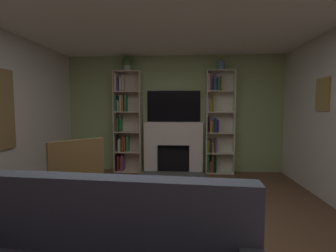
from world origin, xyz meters
TOP-DOWN VIEW (x-y plane):
  - ground_plane at (0.00, 0.00)m, footprint 6.67×6.67m
  - wall_back_accent at (0.00, 2.81)m, footprint 4.79×0.06m
  - fireplace at (0.00, 2.66)m, footprint 1.35×0.52m
  - tv at (0.00, 2.75)m, footprint 1.14×0.06m
  - bookshelf_left at (-1.06, 2.67)m, footprint 0.58×0.29m
  - bookshelf_right at (0.92, 2.68)m, footprint 0.58×0.26m
  - potted_plant at (-0.99, 2.63)m, footprint 0.22×0.22m
  - vase_with_flowers at (0.99, 2.63)m, footprint 0.16×0.16m
  - armchair at (-1.16, 0.38)m, footprint 0.90×0.90m
  - coffee_table at (-0.22, -0.47)m, footprint 0.82×0.50m

SIDE VIEW (x-z plane):
  - ground_plane at x=0.00m, z-range 0.00..0.00m
  - coffee_table at x=-0.22m, z-range 0.15..0.58m
  - armchair at x=-1.16m, z-range 0.00..1.02m
  - fireplace at x=0.00m, z-range 0.03..1.12m
  - bookshelf_right at x=0.92m, z-range -0.01..2.16m
  - bookshelf_left at x=-1.06m, z-range -0.01..2.16m
  - wall_back_accent at x=0.00m, z-range 0.00..2.51m
  - tv at x=0.00m, z-range 1.09..1.76m
  - vase_with_flowers at x=0.99m, z-range 2.11..2.43m
  - potted_plant at x=-0.99m, z-range 2.19..2.50m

